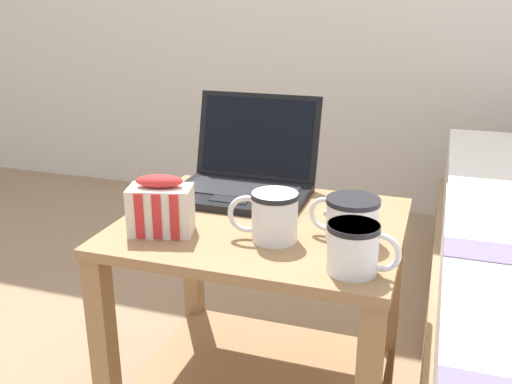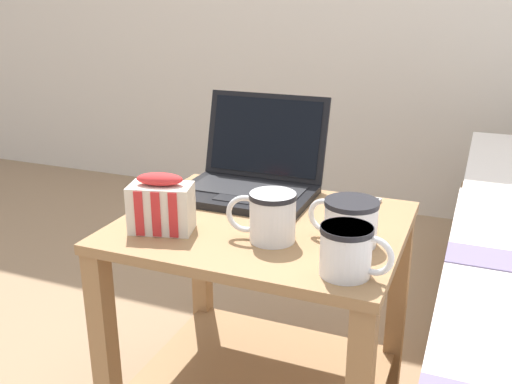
{
  "view_description": "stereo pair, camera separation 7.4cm",
  "coord_description": "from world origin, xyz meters",
  "px_view_note": "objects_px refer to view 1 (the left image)",
  "views": [
    {
      "loc": [
        0.35,
        -1.09,
        1.01
      ],
      "look_at": [
        0.0,
        -0.04,
        0.62
      ],
      "focal_mm": 40.0,
      "sensor_mm": 36.0,
      "label": 1
    },
    {
      "loc": [
        0.42,
        -1.07,
        1.01
      ],
      "look_at": [
        0.0,
        -0.04,
        0.62
      ],
      "focal_mm": 40.0,
      "sensor_mm": 36.0,
      "label": 2
    }
  ],
  "objects_px": {
    "laptop": "(246,175)",
    "mug_mid_center": "(354,246)",
    "mug_front_left": "(351,217)",
    "snack_bag": "(161,207)",
    "cell_phone": "(350,205)",
    "mug_front_right": "(273,214)"
  },
  "relations": [
    {
      "from": "laptop",
      "to": "cell_phone",
      "type": "bearing_deg",
      "value": -3.87
    },
    {
      "from": "mug_front_right",
      "to": "cell_phone",
      "type": "distance_m",
      "value": 0.27
    },
    {
      "from": "laptop",
      "to": "cell_phone",
      "type": "relative_size",
      "value": 1.94
    },
    {
      "from": "mug_mid_center",
      "to": "mug_front_right",
      "type": "bearing_deg",
      "value": 153.12
    },
    {
      "from": "laptop",
      "to": "cell_phone",
      "type": "xyz_separation_m",
      "value": [
        0.26,
        -0.02,
        -0.04
      ]
    },
    {
      "from": "mug_front_left",
      "to": "mug_mid_center",
      "type": "height_order",
      "value": "same"
    },
    {
      "from": "snack_bag",
      "to": "cell_phone",
      "type": "height_order",
      "value": "snack_bag"
    },
    {
      "from": "laptop",
      "to": "mug_mid_center",
      "type": "xyz_separation_m",
      "value": [
        0.32,
        -0.34,
        0.0
      ]
    },
    {
      "from": "mug_mid_center",
      "to": "cell_phone",
      "type": "xyz_separation_m",
      "value": [
        -0.06,
        0.33,
        -0.05
      ]
    },
    {
      "from": "mug_front_left",
      "to": "cell_phone",
      "type": "height_order",
      "value": "mug_front_left"
    },
    {
      "from": "mug_mid_center",
      "to": "mug_front_left",
      "type": "bearing_deg",
      "value": 101.76
    },
    {
      "from": "laptop",
      "to": "snack_bag",
      "type": "relative_size",
      "value": 2.25
    },
    {
      "from": "mug_front_right",
      "to": "mug_mid_center",
      "type": "height_order",
      "value": "mug_front_right"
    },
    {
      "from": "snack_bag",
      "to": "cell_phone",
      "type": "relative_size",
      "value": 0.86
    },
    {
      "from": "laptop",
      "to": "cell_phone",
      "type": "distance_m",
      "value": 0.27
    },
    {
      "from": "laptop",
      "to": "mug_front_right",
      "type": "xyz_separation_m",
      "value": [
        0.15,
        -0.25,
        0.01
      ]
    },
    {
      "from": "laptop",
      "to": "mug_front_left",
      "type": "xyz_separation_m",
      "value": [
        0.29,
        -0.21,
        0.0
      ]
    },
    {
      "from": "snack_bag",
      "to": "laptop",
      "type": "bearing_deg",
      "value": 74.63
    },
    {
      "from": "mug_front_right",
      "to": "laptop",
      "type": "bearing_deg",
      "value": 119.93
    },
    {
      "from": "mug_mid_center",
      "to": "snack_bag",
      "type": "bearing_deg",
      "value": 172.9
    },
    {
      "from": "mug_front_left",
      "to": "cell_phone",
      "type": "xyz_separation_m",
      "value": [
        -0.03,
        0.19,
        -0.05
      ]
    },
    {
      "from": "mug_mid_center",
      "to": "snack_bag",
      "type": "relative_size",
      "value": 0.93
    }
  ]
}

